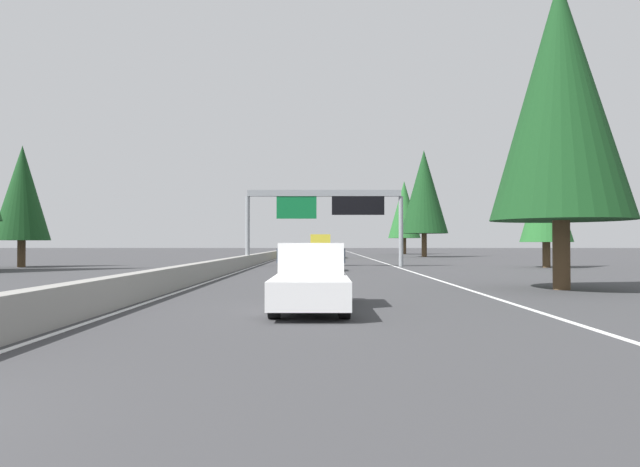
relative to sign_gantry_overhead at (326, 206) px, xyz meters
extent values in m
plane|color=#38383A|center=(20.57, 6.04, -4.88)|extent=(320.00, 320.00, 0.00)
cube|color=gray|center=(40.57, 6.34, -4.43)|extent=(180.00, 0.56, 0.90)
cube|color=silver|center=(30.57, -5.48, -4.87)|extent=(160.00, 0.16, 0.01)
cube|color=silver|center=(30.57, 5.79, -4.87)|extent=(160.00, 0.16, 0.01)
cylinder|color=gray|center=(0.04, 6.34, -2.06)|extent=(0.36, 0.36, 5.63)
cylinder|color=gray|center=(0.04, -5.98, -2.06)|extent=(0.36, 0.36, 5.63)
cube|color=gray|center=(0.04, 0.18, 1.00)|extent=(0.50, 12.32, 0.50)
cube|color=#0C602D|center=(-0.11, 2.40, -0.10)|extent=(0.12, 3.20, 1.90)
cube|color=black|center=(-0.11, -2.53, 0.00)|extent=(0.16, 4.20, 1.50)
cube|color=white|center=(-28.98, 0.65, -4.27)|extent=(5.60, 2.00, 0.70)
cube|color=white|center=(-27.97, 0.65, -3.47)|extent=(2.24, 1.84, 0.90)
cube|color=#2D3847|center=(-27.97, 0.65, -3.38)|extent=(2.02, 1.92, 0.41)
cylinder|color=black|center=(-27.13, 1.51, -4.48)|extent=(0.80, 0.28, 0.80)
cylinder|color=black|center=(-27.13, -0.21, -4.48)|extent=(0.80, 0.28, 0.80)
cylinder|color=black|center=(-30.83, 1.51, -4.48)|extent=(0.80, 0.28, 0.80)
cylinder|color=black|center=(-30.83, -0.21, -4.48)|extent=(0.80, 0.28, 0.80)
cube|color=black|center=(3.48, 0.48, -4.35)|extent=(4.40, 1.80, 0.76)
cube|color=#2D3847|center=(3.26, 0.48, -3.69)|extent=(2.46, 1.51, 0.56)
cylinder|color=black|center=(4.88, 1.27, -4.56)|extent=(0.64, 0.22, 0.64)
cylinder|color=black|center=(4.88, -0.31, -4.56)|extent=(0.64, 0.22, 0.64)
cylinder|color=black|center=(2.07, 1.27, -4.56)|extent=(0.64, 0.22, 0.64)
cylinder|color=black|center=(2.07, -0.31, -4.56)|extent=(0.64, 0.22, 0.64)
cube|color=gold|center=(25.43, 0.56, -3.18)|extent=(6.12, 2.40, 2.50)
cube|color=#2D6B38|center=(29.68, 0.56, -3.48)|extent=(2.38, 2.30, 1.90)
cylinder|color=black|center=(29.51, 1.62, -4.43)|extent=(0.90, 0.28, 0.90)
cylinder|color=black|center=(29.51, -0.50, -4.43)|extent=(0.90, 0.28, 0.90)
cylinder|color=black|center=(23.73, 1.62, -4.43)|extent=(0.90, 0.28, 0.90)
cylinder|color=black|center=(23.73, -0.50, -4.43)|extent=(0.90, 0.28, 0.90)
cube|color=#AD931E|center=(80.74, 0.44, -3.91)|extent=(5.00, 1.95, 1.44)
cube|color=#2D3847|center=(78.44, 0.44, -3.66)|extent=(0.08, 1.48, 0.56)
cylinder|color=black|center=(82.44, 1.29, -4.53)|extent=(0.70, 0.24, 0.70)
cylinder|color=black|center=(82.44, -0.42, -4.53)|extent=(0.70, 0.24, 0.70)
cylinder|color=black|center=(79.04, 1.29, -4.53)|extent=(0.70, 0.24, 0.70)
cylinder|color=black|center=(79.04, -0.42, -4.53)|extent=(0.70, 0.24, 0.70)
cube|color=silver|center=(-6.80, 0.43, -4.35)|extent=(4.40, 1.80, 0.76)
cube|color=#2D3847|center=(-7.02, 0.43, -3.69)|extent=(2.46, 1.51, 0.56)
cylinder|color=black|center=(-5.39, 1.22, -4.56)|extent=(0.64, 0.22, 0.64)
cylinder|color=black|center=(-5.39, -0.36, -4.56)|extent=(0.64, 0.22, 0.64)
cylinder|color=black|center=(-8.21, 1.22, -4.56)|extent=(0.64, 0.22, 0.64)
cylinder|color=black|center=(-8.21, -0.36, -4.56)|extent=(0.64, 0.22, 0.64)
cylinder|color=#4C3823|center=(-22.23, -9.24, -3.49)|extent=(0.66, 0.66, 2.77)
cone|color=#143D19|center=(-22.23, -9.24, 2.81)|extent=(5.54, 5.54, 9.83)
cylinder|color=#4C3823|center=(-1.95, -16.82, -3.90)|extent=(0.57, 0.57, 1.95)
cone|color=#236028|center=(-1.95, -16.82, 0.54)|extent=(3.91, 3.91, 6.93)
cylinder|color=#4C3823|center=(31.35, -13.59, -3.27)|extent=(0.71, 0.71, 3.22)
cone|color=#143D19|center=(31.35, -13.59, 4.05)|extent=(6.44, 6.44, 11.41)
cylinder|color=#4C3823|center=(51.15, -13.80, -3.49)|extent=(0.66, 0.66, 2.78)
cone|color=#236028|center=(51.15, -13.80, 2.82)|extent=(5.55, 5.55, 9.84)
cylinder|color=#4C3823|center=(-1.34, 23.78, -3.83)|extent=(0.59, 0.59, 2.09)
cone|color=#143D19|center=(-1.34, 23.78, 0.93)|extent=(4.19, 4.19, 7.42)
camera|label=1|loc=(-44.47, 0.32, -3.03)|focal=31.18mm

